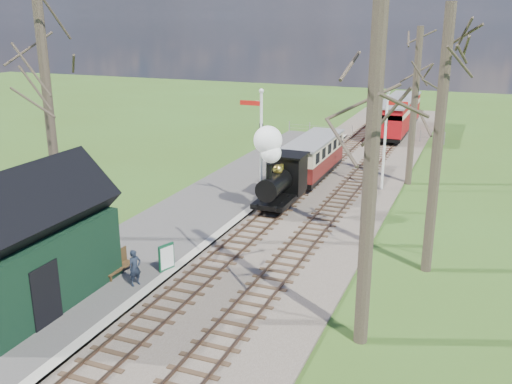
% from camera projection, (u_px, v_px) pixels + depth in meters
% --- Properties ---
extents(distant_hills, '(114.40, 48.00, 22.02)m').
position_uv_depth(distant_hills, '(409.00, 218.00, 75.76)').
color(distant_hills, '#385B23').
rests_on(distant_hills, ground).
extents(ballast_bed, '(8.00, 60.00, 0.10)m').
position_uv_depth(ballast_bed, '(330.00, 184.00, 33.45)').
color(ballast_bed, brown).
rests_on(ballast_bed, ground).
extents(track_near, '(1.60, 60.00, 0.15)m').
position_uv_depth(track_near, '(309.00, 181.00, 33.90)').
color(track_near, brown).
rests_on(track_near, ground).
extents(track_far, '(1.60, 60.00, 0.15)m').
position_uv_depth(track_far, '(352.00, 186.00, 32.97)').
color(track_far, brown).
rests_on(track_far, ground).
extents(platform, '(5.00, 44.00, 0.20)m').
position_uv_depth(platform, '(193.00, 216.00, 28.06)').
color(platform, '#474442').
rests_on(platform, ground).
extents(coping_strip, '(0.40, 44.00, 0.21)m').
position_uv_depth(coping_strip, '(236.00, 222.00, 27.24)').
color(coping_strip, '#B2AD9E').
rests_on(coping_strip, ground).
extents(station_shed, '(3.25, 6.30, 4.78)m').
position_uv_depth(station_shed, '(27.00, 245.00, 18.85)').
color(station_shed, black).
rests_on(station_shed, platform).
extents(semaphore_near, '(1.22, 0.24, 6.22)m').
position_uv_depth(semaphore_near, '(260.00, 142.00, 27.82)').
color(semaphore_near, silver).
rests_on(semaphore_near, ground).
extents(semaphore_far, '(1.22, 0.24, 5.72)m').
position_uv_depth(semaphore_far, '(387.00, 133.00, 31.37)').
color(semaphore_far, silver).
rests_on(semaphore_far, ground).
extents(bare_trees, '(15.51, 22.39, 12.00)m').
position_uv_depth(bare_trees, '(254.00, 136.00, 21.37)').
color(bare_trees, '#382D23').
rests_on(bare_trees, ground).
extents(fence_line, '(12.60, 0.08, 1.00)m').
position_uv_depth(fence_line, '(363.00, 132.00, 46.06)').
color(fence_line, slate).
rests_on(fence_line, ground).
extents(locomotive, '(1.75, 4.09, 4.38)m').
position_uv_depth(locomotive, '(279.00, 171.00, 28.66)').
color(locomotive, black).
rests_on(locomotive, ground).
extents(coach, '(2.04, 7.01, 2.15)m').
position_uv_depth(coach, '(313.00, 156.00, 34.19)').
color(coach, black).
rests_on(coach, ground).
extents(red_carriage_a, '(2.28, 5.63, 2.39)m').
position_uv_depth(red_carriage_a, '(393.00, 120.00, 44.96)').
color(red_carriage_a, black).
rests_on(red_carriage_a, ground).
extents(red_carriage_b, '(2.28, 5.63, 2.39)m').
position_uv_depth(red_carriage_b, '(403.00, 110.00, 49.83)').
color(red_carriage_b, black).
rests_on(red_carriage_b, ground).
extents(sign_board, '(0.31, 0.70, 1.05)m').
position_uv_depth(sign_board, '(166.00, 257.00, 21.69)').
color(sign_board, '#0E4327').
rests_on(sign_board, platform).
extents(bench, '(0.52, 1.50, 0.84)m').
position_uv_depth(bench, '(116.00, 264.00, 21.42)').
color(bench, '#422E17').
rests_on(bench, platform).
extents(person, '(0.49, 0.58, 1.35)m').
position_uv_depth(person, '(135.00, 268.00, 20.43)').
color(person, '#1A212F').
rests_on(person, platform).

